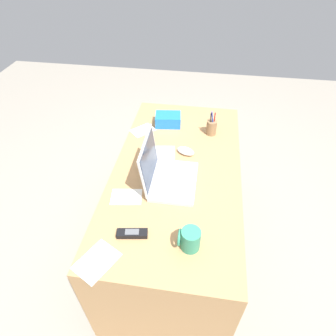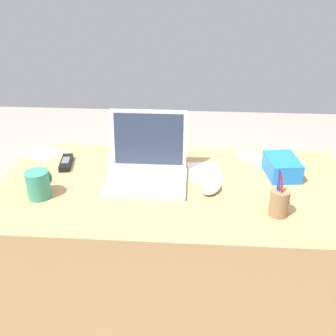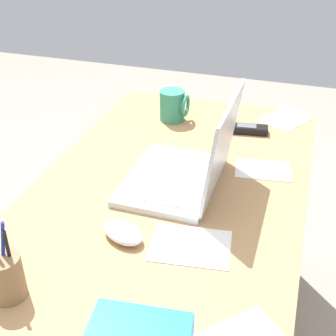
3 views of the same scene
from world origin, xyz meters
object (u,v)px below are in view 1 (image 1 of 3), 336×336
snack_bag (168,120)px  coffee_mug_white (190,239)px  cordless_phone (132,233)px  computer_mouse (186,151)px  laptop (166,174)px  pen_holder (211,127)px

snack_bag → coffee_mug_white: bearing=-166.0°
cordless_phone → coffee_mug_white: bearing=-94.3°
computer_mouse → snack_bag: size_ratio=0.65×
coffee_mug_white → snack_bag: (0.94, 0.23, -0.02)m
coffee_mug_white → snack_bag: 0.97m
computer_mouse → laptop: bearing=-172.4°
computer_mouse → pen_holder: (0.23, -0.14, 0.03)m
snack_bag → pen_holder: bearing=-102.5°
laptop → snack_bag: laptop is taller
laptop → snack_bag: 0.56m
cordless_phone → pen_holder: (0.85, -0.32, 0.04)m
computer_mouse → pen_holder: bearing=-7.3°
cordless_phone → snack_bag: (0.92, -0.03, 0.03)m
laptop → snack_bag: (0.55, 0.07, -0.02)m
computer_mouse → cordless_phone: computer_mouse is taller
cordless_phone → computer_mouse: bearing=-16.0°
computer_mouse → coffee_mug_white: coffee_mug_white is taller
cordless_phone → pen_holder: size_ratio=0.83×
computer_mouse → coffee_mug_white: size_ratio=1.04×
laptop → coffee_mug_white: 0.42m
computer_mouse → snack_bag: (0.29, 0.15, 0.02)m
cordless_phone → pen_holder: 0.91m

